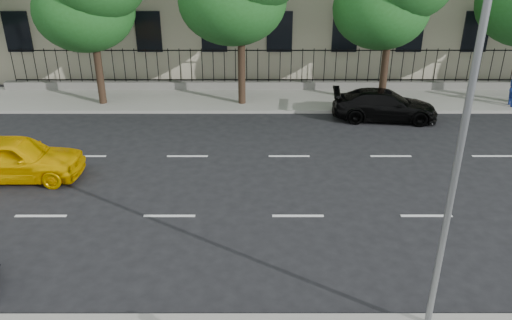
{
  "coord_description": "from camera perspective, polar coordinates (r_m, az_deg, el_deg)",
  "views": [
    {
      "loc": [
        -1.32,
        -10.83,
        8.09
      ],
      "look_at": [
        -1.31,
        3.0,
        1.69
      ],
      "focal_mm": 35.0,
      "sensor_mm": 36.0,
      "label": 1
    }
  ],
  "objects": [
    {
      "name": "street_light",
      "position": [
        10.26,
        21.94,
        6.37
      ],
      "size": [
        0.25,
        3.32,
        8.05
      ],
      "color": "slate",
      "rests_on": "near_sidewalk"
    },
    {
      "name": "lane_markings",
      "position": [
        17.6,
        4.25,
        -2.58
      ],
      "size": [
        49.6,
        4.62,
        0.01
      ],
      "primitive_type": null,
      "color": "silver",
      "rests_on": "ground"
    },
    {
      "name": "iron_fence",
      "position": [
        27.58,
        2.73,
        9.16
      ],
      "size": [
        30.0,
        0.5,
        2.2
      ],
      "color": "slate",
      "rests_on": "far_sidewalk"
    },
    {
      "name": "yellow_taxi",
      "position": [
        19.46,
        -25.78,
        0.21
      ],
      "size": [
        4.64,
        1.88,
        1.58
      ],
      "primitive_type": "imported",
      "rotation": [
        0.0,
        0.0,
        1.58
      ],
      "color": "#F0B500",
      "rests_on": "ground"
    },
    {
      "name": "ground",
      "position": [
        13.58,
        5.65,
        -11.87
      ],
      "size": [
        120.0,
        120.0,
        0.0
      ],
      "primitive_type": "plane",
      "color": "black",
      "rests_on": "ground"
    },
    {
      "name": "black_sedan",
      "position": [
        24.0,
        14.47,
        6.1
      ],
      "size": [
        4.97,
        2.43,
        1.39
      ],
      "primitive_type": "imported",
      "rotation": [
        0.0,
        0.0,
        1.47
      ],
      "color": "black",
      "rests_on": "ground"
    },
    {
      "name": "far_sidewalk",
      "position": [
        26.12,
        2.87,
        6.94
      ],
      "size": [
        60.0,
        4.0,
        0.15
      ],
      "primitive_type": "cube",
      "color": "gray",
      "rests_on": "ground"
    }
  ]
}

